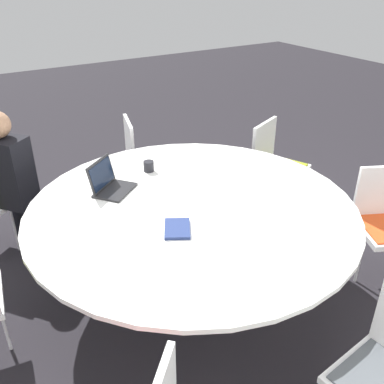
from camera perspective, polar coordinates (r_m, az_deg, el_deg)
The scene contains 8 objects.
ground_plane at distance 3.24m, azimuth 0.00°, elevation -13.30°, with size 16.00×16.00×0.00m, color black.
conference_table at distance 2.83m, azimuth 0.00°, elevation -3.17°, with size 2.15×2.15×0.75m.
chair_5 at distance 4.05m, azimuth 11.00°, elevation 4.16°, with size 0.57×0.56×0.87m.
chair_6 at distance 4.13m, azimuth -6.46°, elevation 5.05°, with size 0.52×0.54×0.87m.
person_0 at distance 3.56m, azimuth -23.17°, elevation 2.17°, with size 0.40×0.42×1.22m.
laptop at distance 3.00m, azimuth -11.00°, elevation 1.16°, with size 0.36×0.35×0.21m.
spiral_notebook at distance 2.54m, azimuth -1.97°, elevation -4.90°, with size 0.23×0.26×0.02m.
coffee_cup at distance 3.25m, azimuth -5.79°, elevation 3.44°, with size 0.08×0.08×0.08m.
Camera 1 is at (1.27, 2.05, 2.16)m, focal length 40.00 mm.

